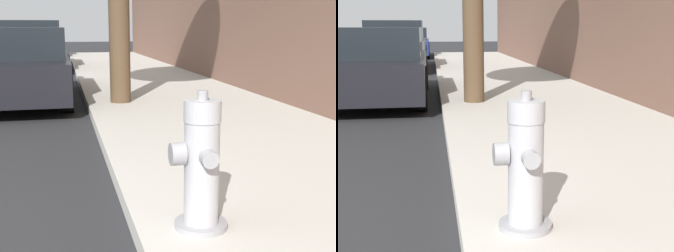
{
  "view_description": "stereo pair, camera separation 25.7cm",
  "coord_description": "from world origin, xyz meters",
  "views": [
    {
      "loc": [
        1.62,
        -2.1,
        1.3
      ],
      "look_at": [
        2.46,
        1.58,
        0.49
      ],
      "focal_mm": 50.0,
      "sensor_mm": 36.0,
      "label": 1
    },
    {
      "loc": [
        1.87,
        -2.15,
        1.3
      ],
      "look_at": [
        2.46,
        1.58,
        0.49
      ],
      "focal_mm": 50.0,
      "sensor_mm": 36.0,
      "label": 2
    }
  ],
  "objects": [
    {
      "name": "parked_car_near",
      "position": [
        0.93,
        6.41,
        0.63
      ],
      "size": [
        1.72,
        4.12,
        1.28
      ],
      "color": "black",
      "rests_on": "ground_plane"
    },
    {
      "name": "parked_car_far",
      "position": [
        0.88,
        18.8,
        0.61
      ],
      "size": [
        1.87,
        4.42,
        1.26
      ],
      "color": "navy",
      "rests_on": "ground_plane"
    },
    {
      "name": "fire_hydrant",
      "position": [
        2.38,
        0.38,
        0.5
      ],
      "size": [
        0.34,
        0.34,
        0.82
      ],
      "color": "#97979C",
      "rests_on": "sidewalk_slab"
    },
    {
      "name": "parked_car_mid",
      "position": [
        0.84,
        12.68,
        0.71
      ],
      "size": [
        1.78,
        4.42,
        1.47
      ],
      "color": "#4C5156",
      "rests_on": "ground_plane"
    }
  ]
}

